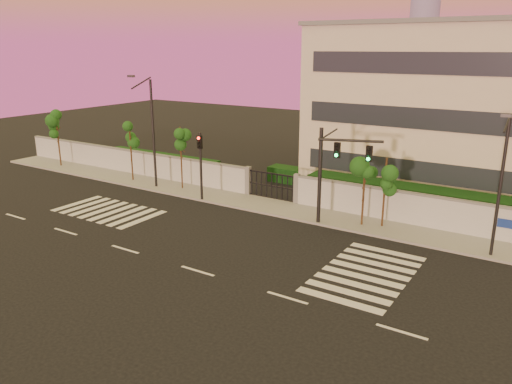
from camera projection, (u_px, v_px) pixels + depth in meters
The scene contains 15 objects.
ground at pixel (198, 271), 24.26m from camera, with size 120.00×120.00×0.00m, color black.
sidewalk at pixel (299, 212), 32.72m from camera, with size 60.00×3.00×0.15m, color gray.
perimeter_wall at pixel (311, 192), 33.60m from camera, with size 60.00×0.36×2.20m.
hedge_row at pixel (342, 189), 35.34m from camera, with size 41.00×4.25×1.80m.
institutional_building at pixel (488, 110), 35.64m from camera, with size 24.40×12.40×12.25m.
road_markings at pixel (218, 240), 28.11m from camera, with size 57.00×7.62×0.02m.
street_tree_a at pixel (57, 126), 44.31m from camera, with size 1.62×1.29×5.04m.
street_tree_b at pixel (130, 138), 39.45m from camera, with size 1.50×1.19×4.88m.
street_tree_c at pixel (181, 144), 37.07m from camera, with size 1.36×1.08×4.82m.
street_tree_d at pixel (365, 177), 29.37m from camera, with size 1.52×1.21×4.26m.
street_tree_e at pixel (386, 177), 29.11m from camera, with size 1.45×1.16×4.33m.
traffic_signal_main at pixel (332, 166), 29.23m from camera, with size 3.70×1.36×5.97m.
traffic_signal_secondary at pixel (200, 158), 34.39m from camera, with size 0.38×0.36×4.90m.
streetlight_west at pixel (151, 128), 37.13m from camera, with size 0.51×2.07×8.61m.
streetlight_east at pixel (501, 182), 24.58m from camera, with size 0.45×1.82×7.58m.
Camera 1 is at (14.39, -17.16, 10.48)m, focal length 35.00 mm.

